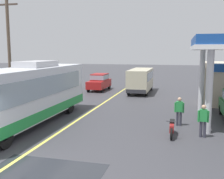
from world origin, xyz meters
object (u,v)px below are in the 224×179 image
(motorcycle_parked_forecourt, at_px, (172,127))
(pedestrian_by_shop, at_px, (179,110))
(pedestrian_near_pump, at_px, (203,119))
(car_trailing_behind_bus, at_px, (99,81))
(coach_bus_main, at_px, (29,96))
(minibus_opposing_lane, at_px, (141,79))

(motorcycle_parked_forecourt, bearing_deg, pedestrian_by_shop, 81.13)
(pedestrian_near_pump, relative_size, car_trailing_behind_bus, 0.40)
(motorcycle_parked_forecourt, xyz_separation_m, pedestrian_near_pump, (1.50, 0.15, 0.49))
(pedestrian_near_pump, relative_size, pedestrian_by_shop, 1.00)
(motorcycle_parked_forecourt, bearing_deg, pedestrian_near_pump, 5.81)
(coach_bus_main, relative_size, pedestrian_near_pump, 6.65)
(coach_bus_main, distance_m, minibus_opposing_lane, 14.71)
(motorcycle_parked_forecourt, distance_m, pedestrian_by_shop, 2.16)
(coach_bus_main, xyz_separation_m, minibus_opposing_lane, (4.52, 14.00, -0.25))
(coach_bus_main, height_order, pedestrian_near_pump, coach_bus_main)
(coach_bus_main, bearing_deg, pedestrian_near_pump, -0.23)
(pedestrian_by_shop, relative_size, car_trailing_behind_bus, 0.40)
(coach_bus_main, distance_m, pedestrian_near_pump, 9.75)
(coach_bus_main, height_order, minibus_opposing_lane, coach_bus_main)
(motorcycle_parked_forecourt, xyz_separation_m, pedestrian_by_shop, (0.32, 2.08, 0.49))
(coach_bus_main, xyz_separation_m, motorcycle_parked_forecourt, (8.21, -0.19, -1.28))
(pedestrian_near_pump, distance_m, pedestrian_by_shop, 2.26)
(minibus_opposing_lane, distance_m, motorcycle_parked_forecourt, 14.70)
(coach_bus_main, xyz_separation_m, pedestrian_by_shop, (8.54, 1.89, -0.79))
(motorcycle_parked_forecourt, height_order, pedestrian_by_shop, pedestrian_by_shop)
(pedestrian_near_pump, xyz_separation_m, pedestrian_by_shop, (-1.18, 1.93, 0.00))
(minibus_opposing_lane, distance_m, pedestrian_near_pump, 14.98)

